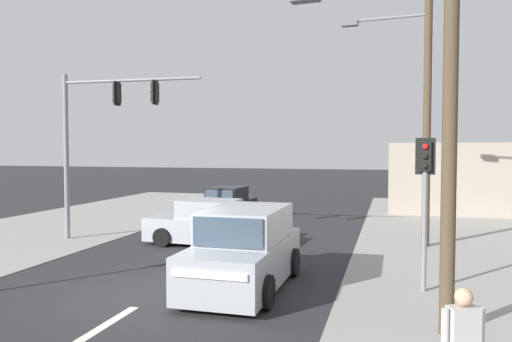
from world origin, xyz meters
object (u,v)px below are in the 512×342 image
(sedan_receding_far, at_px, (208,224))
(hatchback_kerbside_parked, at_px, (229,204))
(traffic_signal_mast, at_px, (98,125))
(pedestal_signal_right_kerb, at_px, (425,188))
(suv_oncoming_mid, at_px, (244,251))
(utility_pole_midground_right, at_px, (424,75))
(utility_pole_foreground_right, at_px, (442,69))

(sedan_receding_far, relative_size, hatchback_kerbside_parked, 1.17)
(traffic_signal_mast, distance_m, pedestal_signal_right_kerb, 11.65)
(traffic_signal_mast, height_order, pedestal_signal_right_kerb, traffic_signal_mast)
(pedestal_signal_right_kerb, bearing_deg, sedan_receding_far, 149.49)
(suv_oncoming_mid, distance_m, hatchback_kerbside_parked, 11.59)
(utility_pole_midground_right, xyz_separation_m, sedan_receding_far, (-7.08, -1.60, -5.05))
(pedestal_signal_right_kerb, distance_m, suv_oncoming_mid, 4.44)
(utility_pole_foreground_right, relative_size, suv_oncoming_mid, 1.91)
(pedestal_signal_right_kerb, height_order, hatchback_kerbside_parked, pedestal_signal_right_kerb)
(utility_pole_foreground_right, relative_size, hatchback_kerbside_parked, 2.34)
(utility_pole_foreground_right, bearing_deg, traffic_signal_mast, 149.67)
(sedan_receding_far, bearing_deg, suv_oncoming_mid, -60.11)
(utility_pole_foreground_right, bearing_deg, utility_pole_midground_right, 88.78)
(traffic_signal_mast, bearing_deg, utility_pole_foreground_right, -30.33)
(utility_pole_foreground_right, distance_m, pedestal_signal_right_kerb, 3.53)
(traffic_signal_mast, xyz_separation_m, pedestal_signal_right_kerb, (10.90, -3.73, -1.73))
(pedestal_signal_right_kerb, bearing_deg, hatchback_kerbside_parked, 128.57)
(utility_pole_foreground_right, bearing_deg, hatchback_kerbside_parked, 122.49)
(utility_pole_foreground_right, relative_size, traffic_signal_mast, 1.45)
(sedan_receding_far, distance_m, hatchback_kerbside_parked, 6.29)
(utility_pole_foreground_right, height_order, utility_pole_midground_right, utility_pole_midground_right)
(utility_pole_midground_right, xyz_separation_m, hatchback_kerbside_parked, (-8.37, 4.56, -5.05))
(sedan_receding_far, height_order, hatchback_kerbside_parked, sedan_receding_far)
(utility_pole_foreground_right, bearing_deg, sedan_receding_far, 135.79)
(utility_pole_midground_right, xyz_separation_m, suv_oncoming_mid, (-4.36, -6.31, -4.87))
(traffic_signal_mast, relative_size, pedestal_signal_right_kerb, 1.69)
(pedestal_signal_right_kerb, xyz_separation_m, sedan_receding_far, (-6.82, 4.02, -1.71))
(utility_pole_midground_right, height_order, hatchback_kerbside_parked, utility_pole_midground_right)
(sedan_receding_far, relative_size, suv_oncoming_mid, 0.95)
(hatchback_kerbside_parked, bearing_deg, pedestal_signal_right_kerb, -51.43)
(traffic_signal_mast, distance_m, sedan_receding_far, 5.35)
(pedestal_signal_right_kerb, bearing_deg, suv_oncoming_mid, -170.35)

